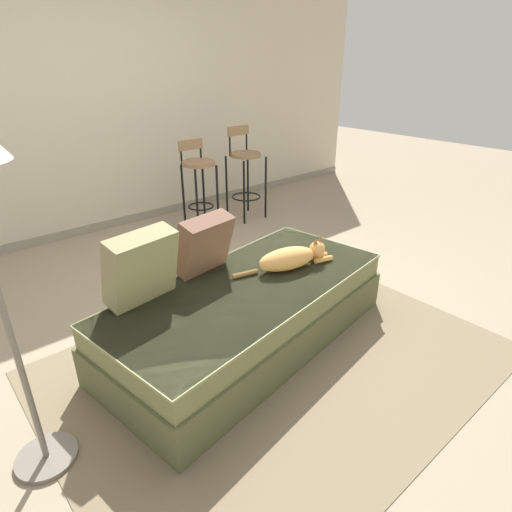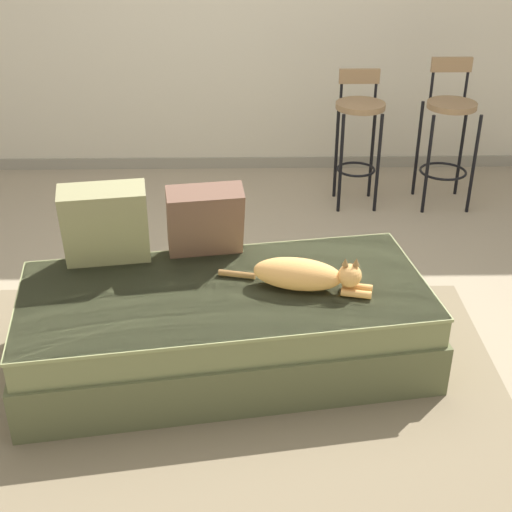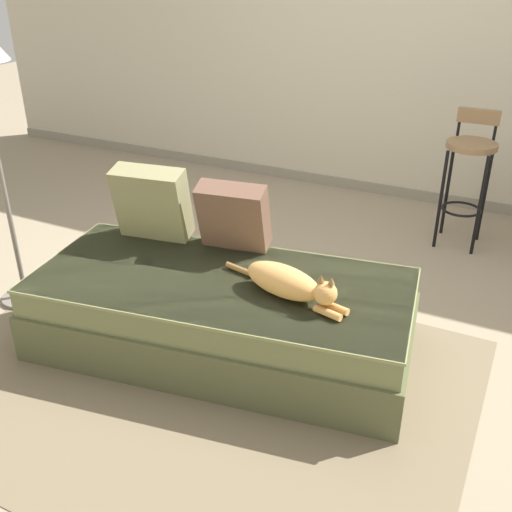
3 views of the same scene
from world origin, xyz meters
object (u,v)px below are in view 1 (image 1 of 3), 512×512
couch (249,312)px  bar_stool_by_doorway (245,168)px  throw_pillow_corner (141,267)px  bar_stool_near_window (198,175)px  throw_pillow_middle (204,244)px  cat (291,258)px

couch → bar_stool_by_doorway: bearing=51.1°
couch → bar_stool_by_doorway: bar_stool_by_doorway is taller
couch → bar_stool_by_doorway: size_ratio=2.01×
bar_stool_by_doorway → couch: bearing=-128.9°
throw_pillow_corner → bar_stool_near_window: 2.20m
bar_stool_near_window → throw_pillow_middle: bearing=-122.6°
couch → bar_stool_by_doorway: (1.53, 1.89, 0.37)m
couch → throw_pillow_corner: 0.76m
throw_pillow_middle → cat: 0.59m
throw_pillow_middle → bar_stool_by_doorway: (1.63, 1.56, -0.03)m
bar_stool_near_window → cat: bearing=-105.5°
throw_pillow_corner → bar_stool_by_doorway: 2.67m
bar_stool_near_window → couch: bearing=-115.4°
cat → bar_stool_near_window: (0.53, 1.89, 0.11)m
throw_pillow_middle → bar_stool_near_window: bar_stool_near_window is taller
couch → bar_stool_near_window: bar_stool_near_window is taller
couch → throw_pillow_middle: bearing=106.8°
cat → bar_stool_by_doorway: bar_stool_by_doorway is taller
couch → throw_pillow_middle: (-0.10, 0.33, 0.40)m
throw_pillow_corner → bar_stool_near_window: bearing=47.8°
cat → bar_stool_by_doorway: size_ratio=0.71×
couch → throw_pillow_corner: size_ratio=4.67×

